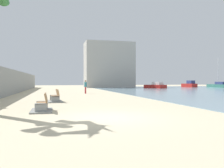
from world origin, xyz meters
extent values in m
plane|color=beige|center=(0.00, 18.00, 0.00)|extent=(120.00, 120.00, 0.00)
cube|color=gray|center=(-7.50, 18.00, 1.49)|extent=(0.80, 64.00, 2.98)
cube|color=gray|center=(-2.96, 2.16, 0.25)|extent=(0.60, 0.21, 0.50)
cube|color=gray|center=(-2.98, 3.56, 0.25)|extent=(0.60, 0.21, 0.50)
cube|color=#997047|center=(-2.97, 2.86, 0.45)|extent=(0.52, 1.60, 0.06)
cube|color=#997047|center=(-2.74, 2.86, 0.73)|extent=(0.18, 1.60, 0.50)
cube|color=gray|center=(-2.97, 2.86, 0.04)|extent=(1.12, 2.11, 0.08)
cube|color=gray|center=(-2.24, 7.77, 0.25)|extent=(0.62, 0.25, 0.50)
cube|color=gray|center=(-2.37, 9.17, 0.25)|extent=(0.62, 0.25, 0.50)
cube|color=#997047|center=(-2.31, 8.47, 0.45)|extent=(0.64, 1.64, 0.06)
cube|color=#997047|center=(-2.08, 8.49, 0.73)|extent=(0.31, 1.61, 0.50)
cube|color=gray|center=(-2.31, 8.47, 0.04)|extent=(1.28, 2.19, 0.08)
cylinder|color=#B22D33|center=(1.48, 19.32, 0.43)|extent=(0.12, 0.12, 0.86)
cylinder|color=#B22D33|center=(1.54, 19.20, 0.43)|extent=(0.12, 0.12, 0.86)
cube|color=teal|center=(1.51, 19.26, 1.16)|extent=(0.30, 0.37, 0.61)
sphere|color=#936B4C|center=(1.51, 19.26, 1.61)|extent=(0.23, 0.23, 0.23)
cylinder|color=teal|center=(1.41, 19.46, 1.19)|extent=(0.09, 0.09, 0.55)
cylinder|color=teal|center=(1.61, 19.06, 1.19)|extent=(0.09, 0.09, 0.55)
cube|color=red|center=(19.14, 36.81, 0.40)|extent=(4.14, 5.18, 0.72)
cube|color=white|center=(19.44, 36.18, 1.09)|extent=(2.38, 2.55, 0.66)
cube|color=red|center=(30.77, 41.85, 0.49)|extent=(1.97, 4.51, 0.89)
cube|color=navy|center=(30.82, 41.19, 1.34)|extent=(1.30, 2.01, 0.80)
cube|color=#337060|center=(37.23, 38.92, 0.41)|extent=(3.04, 7.39, 0.74)
cube|color=navy|center=(37.13, 37.84, 1.10)|extent=(1.95, 3.31, 0.64)
cylinder|color=silver|center=(37.27, 39.28, 4.09)|extent=(0.12, 0.12, 6.62)
cube|color=#ADAAA3|center=(10.86, 46.00, 5.59)|extent=(12.00, 6.00, 11.18)
camera|label=1|loc=(-2.27, -9.96, 1.63)|focal=36.89mm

